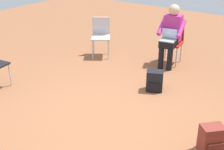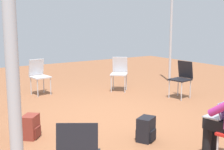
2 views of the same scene
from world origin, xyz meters
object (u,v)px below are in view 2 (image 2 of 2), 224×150
(backpack_by_empty_chair, at_px, (146,131))
(backpack_near_laptop_user, at_px, (31,128))
(chair_southeast, at_px, (119,71))
(chair_south, at_px, (182,77))
(chair_east, at_px, (39,74))

(backpack_by_empty_chair, bearing_deg, backpack_near_laptop_user, 52.90)
(chair_southeast, xyz_separation_m, backpack_by_empty_chair, (-3.00, 1.61, -0.34))
(chair_south, bearing_deg, backpack_by_empty_chair, 114.97)
(chair_south, height_order, backpack_by_empty_chair, chair_south)
(chair_south, bearing_deg, chair_east, 42.10)
(backpack_near_laptop_user, bearing_deg, backpack_by_empty_chair, -127.10)
(chair_southeast, xyz_separation_m, backpack_near_laptop_user, (-1.94, 3.00, -0.34))
(chair_southeast, relative_size, backpack_by_empty_chair, 2.36)
(chair_east, distance_m, backpack_near_laptop_user, 2.92)
(chair_south, bearing_deg, chair_southeast, 19.57)
(chair_south, bearing_deg, backpack_near_laptop_user, 89.27)
(chair_east, relative_size, backpack_near_laptop_user, 2.36)
(backpack_near_laptop_user, bearing_deg, chair_south, -82.08)
(chair_southeast, bearing_deg, chair_south, 160.53)
(chair_east, relative_size, backpack_by_empty_chair, 2.36)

